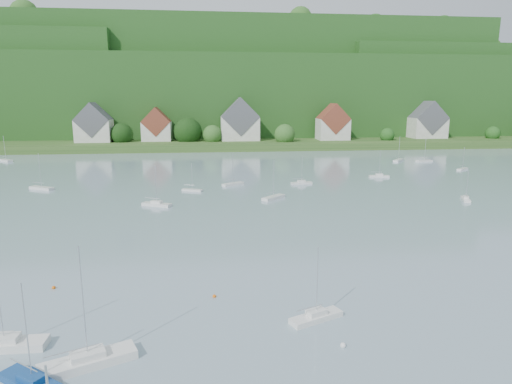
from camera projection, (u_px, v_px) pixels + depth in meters
far_shore_strip at (227, 141)px, 201.09m from camera, size 600.00×60.00×3.00m
forested_ridge at (222, 95)px, 263.43m from camera, size 620.00×181.22×69.89m
village_building_0 at (94, 126)px, 180.92m from camera, size 14.00×10.40×16.00m
village_building_1 at (157, 127)px, 185.69m from camera, size 12.00×9.36×14.00m
village_building_2 at (240, 123)px, 188.14m from camera, size 16.00×11.44×18.00m
village_building_3 at (333, 125)px, 190.64m from camera, size 13.00×10.40×15.50m
village_building_4 at (428, 123)px, 199.31m from camera, size 15.00×10.40×16.50m
near_sailboat_0 at (88, 360)px, 34.20m from camera, size 7.43×4.74×9.75m
near_sailboat_1 at (32, 382)px, 31.63m from camera, size 5.75×4.86×8.00m
near_sailboat_3 at (316, 316)px, 41.31m from camera, size 5.45×3.49×7.16m
near_sailboat_6 at (5, 343)px, 36.56m from camera, size 6.73×1.96×9.05m
mooring_buoy_1 at (343, 347)px, 36.88m from camera, size 0.50×0.50×0.50m
mooring_buoy_3 at (214, 297)px, 46.15m from camera, size 0.39×0.39×0.39m
mooring_buoy_5 at (54, 289)px, 48.24m from camera, size 0.41×0.41×0.41m
far_sailboat_cluster at (298, 174)px, 120.40m from camera, size 206.95×76.23×8.53m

